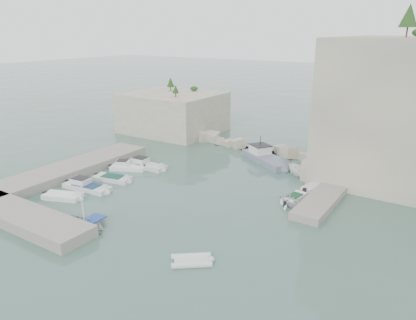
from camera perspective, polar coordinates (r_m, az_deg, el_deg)
The scene contains 21 objects.
ground at distance 44.73m, azimuth -4.23°, elevation -5.63°, with size 400.00×400.00×0.00m, color #44675B.
cliff_terrace at distance 54.46m, azimuth 18.69°, elevation -0.81°, with size 8.00×10.00×2.50m, color beige.
outcrop_west at distance 74.45m, azimuth -4.92°, elevation 6.69°, with size 16.00×14.00×7.00m, color beige.
quay_west at distance 55.33m, azimuth -19.06°, elevation -1.33°, with size 5.00×24.00×1.10m, color #9E9689.
quay_south at distance 43.92m, azimuth -25.10°, elevation -7.05°, with size 18.00×4.00×1.10m, color #9E9689.
ledge_east at distance 47.32m, azimuth 16.61°, elevation -4.50°, with size 3.00×16.00×0.80m, color #9E9689.
breakwater at distance 62.77m, azimuth 7.25°, elevation 1.89°, with size 28.00×3.00×1.40m, color beige.
motorboat_a at distance 55.55m, azimuth -8.76°, elevation -1.05°, with size 6.69×1.99×1.40m, color silver, non-canonical shape.
motorboat_b at distance 55.08m, azimuth -11.21°, elevation -1.36°, with size 5.02×1.64×1.40m, color white, non-canonical shape.
motorboat_c at distance 51.59m, azimuth -13.23°, elevation -2.82°, with size 5.14×1.87×0.70m, color silver, non-canonical shape.
motorboat_d at distance 49.53m, azimuth -16.63°, elevation -3.99°, with size 6.56×1.95×1.40m, color silver, non-canonical shape.
motorboat_e at distance 47.77m, azimuth -19.74°, elevation -5.12°, with size 4.60×1.88×0.70m, color white, non-canonical shape.
rowboat at distance 40.31m, azimuth -16.92°, elevation -9.16°, with size 3.40×4.76×0.99m, color silver.
inflatable_dinghy at distance 33.50m, azimuth -2.36°, elevation -14.20°, with size 3.54×1.71×0.44m, color silver, non-canonical shape.
tender_east_a at distance 44.03m, azimuth 11.51°, elevation -6.36°, with size 2.61×3.02×1.59m, color silver.
tender_east_b at distance 45.44m, azimuth 12.00°, elevation -5.61°, with size 3.97×1.35×0.70m, color white, non-canonical shape.
tender_east_c at distance 49.28m, azimuth 14.62°, elevation -3.92°, with size 4.34×1.40×0.70m, color silver, non-canonical shape.
tender_east_d at distance 52.57m, azimuth 13.50°, elevation -2.45°, with size 1.79×4.77×1.84m, color white.
work_boat at distance 57.75m, azimuth 8.23°, elevation -0.29°, with size 9.97×2.95×2.20m, color slate, non-canonical shape.
rowboat_mast at distance 39.24m, azimuth -17.26°, elevation -5.77°, with size 0.10×0.10×4.20m, color white.
vegetation at distance 57.33m, azimuth 26.99°, elevation 16.14°, with size 53.48×13.88×13.40m.
Camera 1 is at (25.14, -32.46, 17.74)m, focal length 35.00 mm.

